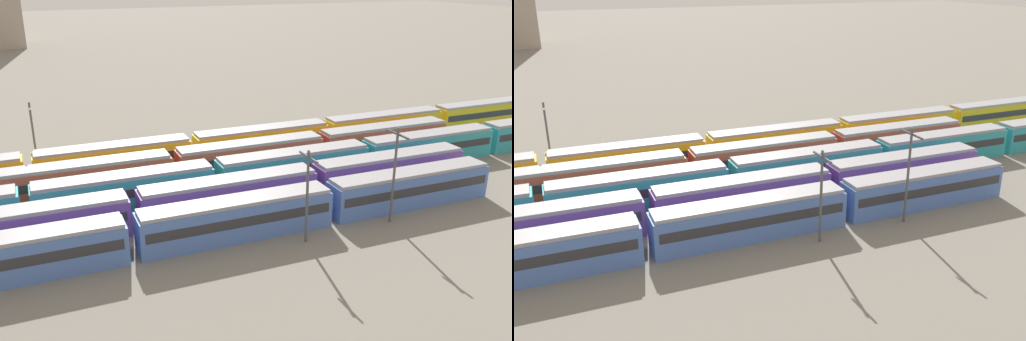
% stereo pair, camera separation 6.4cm
% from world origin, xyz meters
% --- Properties ---
extents(train_track_0, '(74.70, 3.06, 3.75)m').
position_xyz_m(train_track_0, '(18.29, 0.00, 1.90)').
color(train_track_0, '#4C70BC').
rests_on(train_track_0, ground_plane).
extents(train_track_1, '(74.70, 3.06, 3.75)m').
position_xyz_m(train_track_1, '(19.49, 5.20, 1.90)').
color(train_track_1, '#6B429E').
rests_on(train_track_1, ground_plane).
extents(train_track_2, '(93.60, 3.06, 3.75)m').
position_xyz_m(train_track_2, '(38.60, 10.40, 1.90)').
color(train_track_2, teal).
rests_on(train_track_2, ground_plane).
extents(train_track_3, '(74.70, 3.06, 3.75)m').
position_xyz_m(train_track_3, '(26.04, 15.60, 1.90)').
color(train_track_3, '#BC4C38').
rests_on(train_track_3, ground_plane).
extents(train_track_4, '(112.50, 3.06, 3.75)m').
position_xyz_m(train_track_4, '(48.63, 20.80, 1.90)').
color(train_track_4, yellow).
rests_on(train_track_4, ground_plane).
extents(catenary_pole_0, '(0.24, 3.20, 9.39)m').
position_xyz_m(catenary_pole_0, '(42.50, -2.71, 5.23)').
color(catenary_pole_0, '#4C4C51').
rests_on(catenary_pole_0, ground_plane).
extents(catenary_pole_2, '(0.24, 3.20, 8.59)m').
position_xyz_m(catenary_pole_2, '(33.07, -3.23, 4.82)').
color(catenary_pole_2, '#4C4C51').
rests_on(catenary_pole_2, ground_plane).
extents(catenary_pole_3, '(0.24, 3.20, 8.78)m').
position_xyz_m(catenary_pole_3, '(11.85, 24.10, 4.92)').
color(catenary_pole_3, '#4C4C51').
rests_on(catenary_pole_3, ground_plane).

